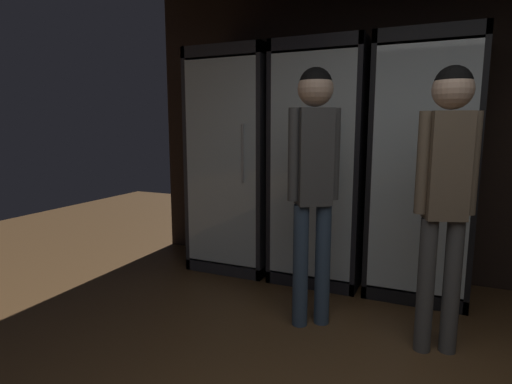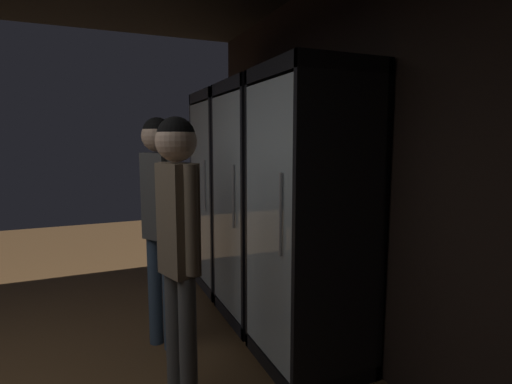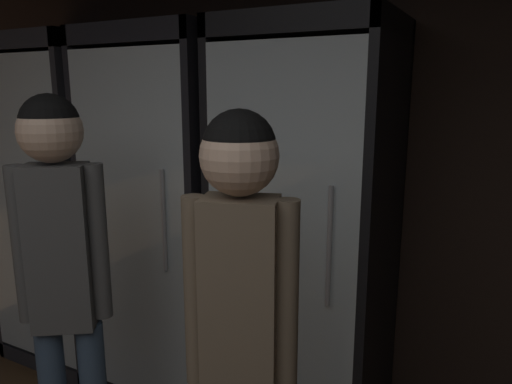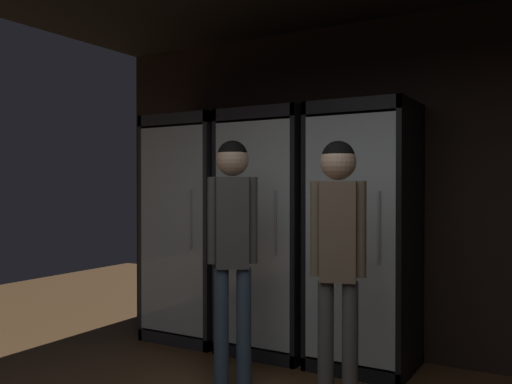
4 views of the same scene
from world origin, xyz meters
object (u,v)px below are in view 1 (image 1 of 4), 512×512
(cooler_far_left, at_px, (282,240))
(shopper_near, at_px, (198,256))
(shopper_far, at_px, (180,227))
(cooler_left, at_px, (305,252))
(cooler_center, at_px, (338,268))

(cooler_far_left, bearing_deg, shopper_near, -44.02)
(shopper_near, bearing_deg, shopper_far, -170.94)
(shopper_near, height_order, shopper_far, shopper_far)
(cooler_far_left, height_order, cooler_left, same)
(cooler_far_left, relative_size, shopper_far, 1.11)
(cooler_left, height_order, cooler_center, same)
(shopper_near, distance_m, shopper_far, 0.63)
(cooler_far_left, xyz_separation_m, cooler_left, (0.69, 0.00, -0.01))
(cooler_center, height_order, shopper_far, cooler_center)
(cooler_left, bearing_deg, shopper_far, -109.07)
(cooler_left, bearing_deg, cooler_far_left, -179.97)
(cooler_left, distance_m, shopper_near, 0.95)
(cooler_left, xyz_separation_m, cooler_center, (0.69, -0.00, -0.00))
(cooler_far_left, xyz_separation_m, shopper_near, (0.94, -0.91, 0.03))
(cooler_left, distance_m, shopper_far, 1.09)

